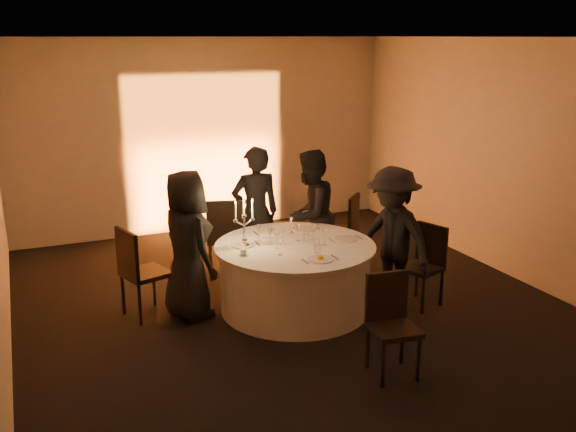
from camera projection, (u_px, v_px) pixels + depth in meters
name	position (u px, v px, depth m)	size (l,w,h in m)	color
floor	(295.00, 308.00, 7.35)	(7.00, 7.00, 0.00)	black
ceiling	(296.00, 37.00, 6.53)	(7.00, 7.00, 0.00)	white
wall_back	(205.00, 136.00, 10.03)	(7.00, 7.00, 0.00)	beige
wall_front	(531.00, 298.00, 3.84)	(7.00, 7.00, 0.00)	beige
wall_right	(513.00, 160.00, 8.08)	(7.00, 7.00, 0.00)	beige
uplighter_fixture	(214.00, 230.00, 10.16)	(0.25, 0.12, 0.10)	black
banquet_table	(295.00, 277.00, 7.24)	(1.80, 1.80, 0.77)	black
chair_left	(138.00, 268.00, 6.97)	(0.56, 0.56, 1.03)	black
chair_back_left	(225.00, 233.00, 8.13)	(0.57, 0.57, 1.05)	black
chair_back_right	(346.00, 225.00, 8.65)	(0.60, 0.60, 0.96)	black
chair_right	(425.00, 260.00, 7.36)	(0.52, 0.52, 0.94)	black
chair_front	(391.00, 318.00, 5.85)	(0.46, 0.46, 0.94)	black
guest_left	(187.00, 245.00, 6.95)	(0.81, 0.52, 1.65)	black
guest_back_left	(256.00, 213.00, 8.10)	(0.62, 0.41, 1.71)	black
guest_back_right	(310.00, 215.00, 8.12)	(0.80, 0.63, 1.65)	black
guest_right	(392.00, 238.00, 7.21)	(1.05, 0.61, 1.63)	black
plate_left	(243.00, 245.00, 7.10)	(0.36, 0.26, 0.01)	white
plate_back_left	(269.00, 231.00, 7.58)	(0.35, 0.25, 0.08)	white
plate_back_right	(304.00, 229.00, 7.68)	(0.35, 0.28, 0.01)	white
plate_right	(346.00, 239.00, 7.32)	(0.36, 0.27, 0.01)	white
plate_front	(320.00, 258.00, 6.65)	(0.36, 0.27, 0.08)	white
coffee_cup	(244.00, 252.00, 6.79)	(0.11, 0.11, 0.07)	white
candelabra	(244.00, 229.00, 7.04)	(0.24, 0.12, 0.58)	white
wine_glass_a	(270.00, 233.00, 7.10)	(0.07, 0.07, 0.19)	white
wine_glass_b	(298.00, 229.00, 7.24)	(0.07, 0.07, 0.19)	white
wine_glass_c	(290.00, 222.00, 7.51)	(0.07, 0.07, 0.19)	white
wine_glass_d	(259.00, 229.00, 7.23)	(0.07, 0.07, 0.19)	white
wine_glass_e	(280.00, 243.00, 6.76)	(0.07, 0.07, 0.19)	white
wine_glass_f	(314.00, 229.00, 7.25)	(0.07, 0.07, 0.19)	white
wine_glass_g	(277.00, 236.00, 6.98)	(0.07, 0.07, 0.19)	white
wine_glass_h	(325.00, 233.00, 7.08)	(0.07, 0.07, 0.19)	white
tumbler_a	(318.00, 249.00, 6.85)	(0.07, 0.07, 0.09)	white
tumbler_b	(317.00, 243.00, 7.05)	(0.07, 0.07, 0.09)	white
tumbler_c	(306.00, 238.00, 7.24)	(0.07, 0.07, 0.09)	white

